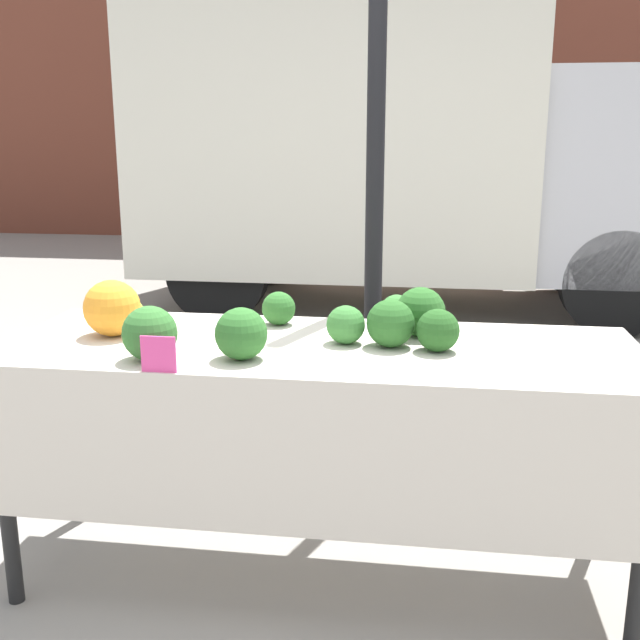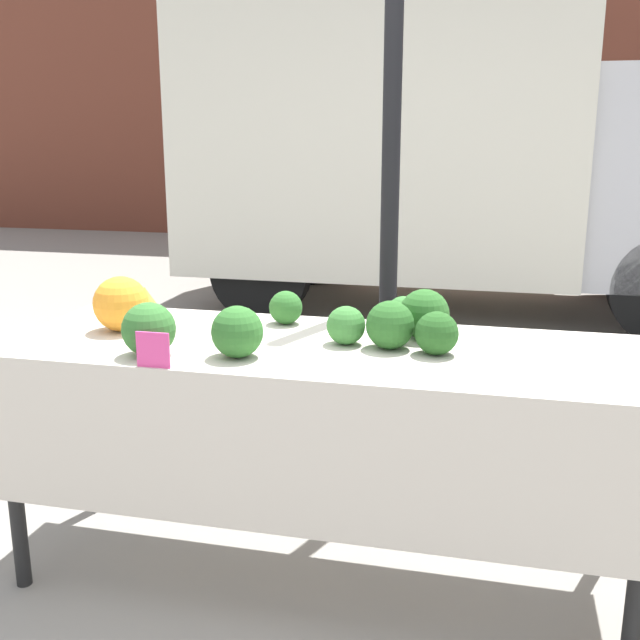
% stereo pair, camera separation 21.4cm
% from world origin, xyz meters
% --- Properties ---
extents(ground_plane, '(40.00, 40.00, 0.00)m').
position_xyz_m(ground_plane, '(0.00, 0.00, 0.00)').
color(ground_plane, gray).
extents(building_facade, '(16.00, 0.60, 6.00)m').
position_xyz_m(building_facade, '(0.00, 8.52, 3.00)').
color(building_facade, brown).
rests_on(building_facade, ground_plane).
extents(tent_pole, '(0.07, 0.07, 2.74)m').
position_xyz_m(tent_pole, '(0.12, 0.65, 1.37)').
color(tent_pole, black).
rests_on(tent_pole, ground_plane).
extents(parked_truck, '(4.60, 1.92, 2.54)m').
position_xyz_m(parked_truck, '(0.12, 4.16, 1.35)').
color(parked_truck, silver).
rests_on(parked_truck, ground_plane).
extents(market_table, '(2.01, 0.72, 0.81)m').
position_xyz_m(market_table, '(0.00, -0.06, 0.71)').
color(market_table, beige).
rests_on(market_table, ground_plane).
extents(orange_cauliflower, '(0.19, 0.19, 0.19)m').
position_xyz_m(orange_cauliflower, '(-0.69, 0.01, 0.91)').
color(orange_cauliflower, orange).
rests_on(orange_cauliflower, market_table).
extents(romanesco_head, '(0.13, 0.13, 0.11)m').
position_xyz_m(romanesco_head, '(-0.72, 0.24, 0.87)').
color(romanesco_head, '#93B238').
rests_on(romanesco_head, market_table).
extents(broccoli_head_0, '(0.11, 0.11, 0.11)m').
position_xyz_m(broccoli_head_0, '(0.23, 0.26, 0.87)').
color(broccoli_head_0, '#387533').
rests_on(broccoli_head_0, market_table).
extents(broccoli_head_1, '(0.13, 0.13, 0.13)m').
position_xyz_m(broccoli_head_1, '(0.37, -0.03, 0.88)').
color(broccoli_head_1, '#23511E').
rests_on(broccoli_head_1, market_table).
extents(broccoli_head_2, '(0.16, 0.16, 0.16)m').
position_xyz_m(broccoli_head_2, '(-0.21, -0.19, 0.89)').
color(broccoli_head_2, '#2D6628').
rests_on(broccoli_head_2, market_table).
extents(broccoli_head_3, '(0.15, 0.15, 0.15)m').
position_xyz_m(broccoli_head_3, '(0.22, 0.01, 0.89)').
color(broccoli_head_3, '#285B23').
rests_on(broccoli_head_3, market_table).
extents(broccoli_head_4, '(0.12, 0.12, 0.12)m').
position_xyz_m(broccoli_head_4, '(-0.18, 0.23, 0.87)').
color(broccoli_head_4, '#2D6628').
rests_on(broccoli_head_4, market_table).
extents(broccoli_head_5, '(0.12, 0.12, 0.12)m').
position_xyz_m(broccoli_head_5, '(0.08, 0.02, 0.88)').
color(broccoli_head_5, '#387533').
rests_on(broccoli_head_5, market_table).
extents(broccoli_head_6, '(0.16, 0.16, 0.16)m').
position_xyz_m(broccoli_head_6, '(-0.47, -0.24, 0.90)').
color(broccoli_head_6, '#336B2D').
rests_on(broccoli_head_6, market_table).
extents(broccoli_head_7, '(0.16, 0.16, 0.16)m').
position_xyz_m(broccoli_head_7, '(0.31, 0.15, 0.90)').
color(broccoli_head_7, '#285B23').
rests_on(broccoli_head_7, market_table).
extents(price_sign, '(0.10, 0.01, 0.10)m').
position_xyz_m(price_sign, '(-0.41, -0.34, 0.87)').
color(price_sign, '#EF4793').
rests_on(price_sign, market_table).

